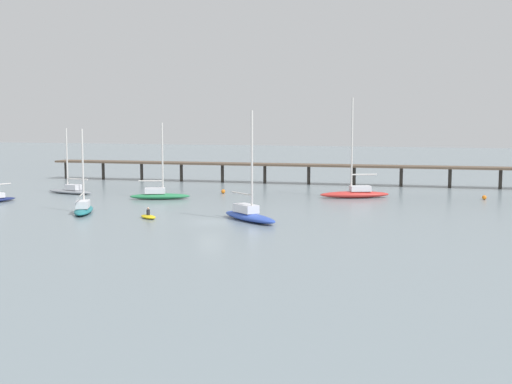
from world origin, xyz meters
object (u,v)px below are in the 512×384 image
Objects in this scene: sailboat_teal at (83,207)px; sailboat_green at (159,194)px; sailboat_red at (355,192)px; sailboat_blue at (249,214)px; dinghy_yellow at (148,216)px; mooring_buoy_far at (484,197)px; pier at (402,162)px; mooring_buoy_mid at (223,191)px; sailboat_gray at (71,189)px.

sailboat_teal is 0.93× the size of sailboat_green.
sailboat_blue is at bearing -106.40° from sailboat_red.
mooring_buoy_far is at bearing 40.06° from dinghy_yellow.
mooring_buoy_far is at bearing 48.99° from sailboat_blue.
sailboat_green is 0.89× the size of sailboat_blue.
pier is at bearing 53.86° from sailboat_teal.
sailboat_teal is 23.99m from mooring_buoy_mid.
sailboat_blue is at bearing -27.08° from sailboat_gray.
sailboat_teal reaches higher than sailboat_gray.
sailboat_teal is 20.35m from sailboat_gray.
sailboat_red reaches higher than sailboat_teal.
mooring_buoy_far is at bearing -50.24° from pier.
dinghy_yellow is (6.37, -15.34, -0.43)m from sailboat_green.
sailboat_green is (-23.25, -9.10, -0.09)m from sailboat_red.
mooring_buoy_mid is (5.30, 8.72, -0.37)m from sailboat_green.
sailboat_teal is at bearing -137.24° from sailboat_red.
sailboat_blue is 4.09× the size of dinghy_yellow.
sailboat_red is at bearing -169.34° from mooring_buoy_far.
sailboat_blue is at bearing -63.41° from mooring_buoy_mid.
sailboat_blue is 10.30m from dinghy_yellow.
sailboat_green reaches higher than sailboat_teal.
sailboat_red is at bearing 21.37° from sailboat_green.
sailboat_red reaches higher than mooring_buoy_mid.
sailboat_teal is at bearing 171.85° from dinghy_yellow.
sailboat_red is 34.25m from sailboat_teal.
sailboat_red is 1.42× the size of sailboat_teal.
mooring_buoy_far is at bearing 32.69° from sailboat_teal.
sailboat_red reaches higher than sailboat_gray.
sailboat_green is at bearing -8.08° from sailboat_gray.
sailboat_green reaches higher than mooring_buoy_far.
sailboat_green is at bearing 82.35° from sailboat_teal.
pier is 9.79× the size of sailboat_gray.
pier is 46.46m from dinghy_yellow.
dinghy_yellow is (-16.88, -24.44, -0.53)m from sailboat_red.
mooring_buoy_far is 1.00× the size of mooring_buoy_mid.
mooring_buoy_mid is at bearing 72.52° from sailboat_teal.
dinghy_yellow is (8.27, -1.19, -0.41)m from sailboat_teal.
sailboat_gray is (-30.78, 15.74, -0.13)m from sailboat_blue.
sailboat_green reaches higher than sailboat_gray.
sailboat_blue reaches higher than mooring_buoy_far.
sailboat_teal is 15.99× the size of mooring_buoy_mid.
mooring_buoy_far is (15.69, 2.95, -0.46)m from sailboat_red.
mooring_buoy_far is (32.57, 27.39, 0.06)m from dinghy_yellow.
sailboat_green is 16.62m from dinghy_yellow.
pier is 48.12m from sailboat_gray.
sailboat_teal is at bearing -107.48° from mooring_buoy_mid.
dinghy_yellow reaches higher than mooring_buoy_mid.
sailboat_red is (-4.14, -16.84, -2.98)m from pier.
sailboat_green is 17.11× the size of mooring_buoy_far.
sailboat_blue is at bearing -39.68° from sailboat_green.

